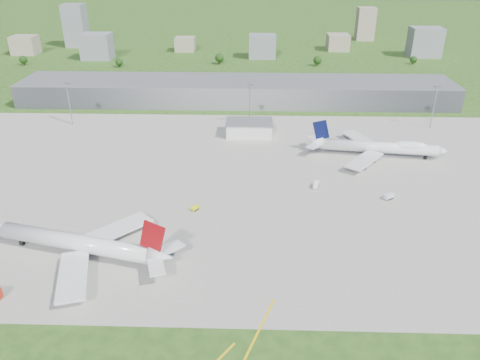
{
  "coord_description": "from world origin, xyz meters",
  "views": [
    {
      "loc": [
        12.44,
        -156.73,
        100.05
      ],
      "look_at": [
        6.93,
        23.4,
        9.0
      ],
      "focal_mm": 35.0,
      "sensor_mm": 36.0,
      "label": 1
    }
  ],
  "objects_px": {
    "airliner_blue_quad": "(379,147)",
    "van_white_near": "(316,185)",
    "tug_yellow": "(195,208)",
    "airliner_red_twin": "(82,244)",
    "van_white_far": "(389,197)"
  },
  "relations": [
    {
      "from": "airliner_blue_quad",
      "to": "van_white_near",
      "type": "bearing_deg",
      "value": -127.68
    },
    {
      "from": "tug_yellow",
      "to": "airliner_red_twin",
      "type": "bearing_deg",
      "value": 170.32
    },
    {
      "from": "airliner_blue_quad",
      "to": "tug_yellow",
      "type": "xyz_separation_m",
      "value": [
        -90.22,
        -58.76,
        -4.26
      ]
    },
    {
      "from": "tug_yellow",
      "to": "airliner_blue_quad",
      "type": "bearing_deg",
      "value": -19.8
    },
    {
      "from": "airliner_red_twin",
      "to": "tug_yellow",
      "type": "distance_m",
      "value": 49.6
    },
    {
      "from": "airliner_blue_quad",
      "to": "van_white_far",
      "type": "xyz_separation_m",
      "value": [
        -6.26,
        -46.61,
        -3.96
      ]
    },
    {
      "from": "tug_yellow",
      "to": "van_white_far",
      "type": "bearing_deg",
      "value": -44.65
    },
    {
      "from": "airliner_blue_quad",
      "to": "van_white_far",
      "type": "distance_m",
      "value": 47.2
    },
    {
      "from": "airliner_red_twin",
      "to": "airliner_blue_quad",
      "type": "height_order",
      "value": "airliner_red_twin"
    },
    {
      "from": "airliner_blue_quad",
      "to": "van_white_far",
      "type": "height_order",
      "value": "airliner_blue_quad"
    },
    {
      "from": "airliner_red_twin",
      "to": "airliner_blue_quad",
      "type": "xyz_separation_m",
      "value": [
        126.24,
        92.57,
        -0.11
      ]
    },
    {
      "from": "airliner_blue_quad",
      "to": "airliner_red_twin",
      "type": "bearing_deg",
      "value": -136.19
    },
    {
      "from": "van_white_near",
      "to": "van_white_far",
      "type": "bearing_deg",
      "value": -93.81
    },
    {
      "from": "airliner_red_twin",
      "to": "airliner_blue_quad",
      "type": "distance_m",
      "value": 156.55
    },
    {
      "from": "tug_yellow",
      "to": "van_white_far",
      "type": "height_order",
      "value": "van_white_far"
    }
  ]
}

